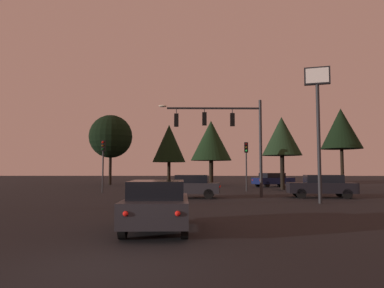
# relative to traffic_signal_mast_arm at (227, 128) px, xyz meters

# --- Properties ---
(ground_plane) EXTENTS (168.00, 168.00, 0.00)m
(ground_plane) POSITION_rel_traffic_signal_mast_arm_xyz_m (-3.73, 6.64, -4.71)
(ground_plane) COLOR black
(ground_plane) RESTS_ON ground
(traffic_signal_mast_arm) EXTENTS (7.13, 0.52, 6.69)m
(traffic_signal_mast_arm) POSITION_rel_traffic_signal_mast_arm_xyz_m (0.00, 0.00, 0.00)
(traffic_signal_mast_arm) COLOR #232326
(traffic_signal_mast_arm) RESTS_ON ground
(traffic_light_corner_left) EXTENTS (0.31, 0.36, 4.25)m
(traffic_light_corner_left) POSITION_rel_traffic_signal_mast_arm_xyz_m (2.19, 6.54, -1.70)
(traffic_light_corner_left) COLOR #232326
(traffic_light_corner_left) RESTS_ON ground
(traffic_light_corner_right) EXTENTS (0.33, 0.37, 4.27)m
(traffic_light_corner_right) POSITION_rel_traffic_signal_mast_arm_xyz_m (-9.74, 4.46, -1.69)
(traffic_light_corner_right) COLOR #232326
(traffic_light_corner_right) RESTS_ON ground
(car_nearside_lane) EXTENTS (2.02, 4.36, 1.52)m
(car_nearside_lane) POSITION_rel_traffic_signal_mast_arm_xyz_m (-3.27, -13.61, -3.92)
(car_nearside_lane) COLOR #232328
(car_nearside_lane) RESTS_ON ground
(car_crossing_left) EXTENTS (4.11, 2.08, 1.52)m
(car_crossing_left) POSITION_rel_traffic_signal_mast_arm_xyz_m (-2.52, -0.80, -3.92)
(car_crossing_left) COLOR #232328
(car_crossing_left) RESTS_ON ground
(car_crossing_right) EXTENTS (4.56, 2.13, 1.52)m
(car_crossing_right) POSITION_rel_traffic_signal_mast_arm_xyz_m (6.26, -0.39, -3.92)
(car_crossing_right) COLOR black
(car_crossing_right) RESTS_ON ground
(car_far_lane) EXTENTS (4.92, 3.71, 1.52)m
(car_far_lane) POSITION_rel_traffic_signal_mast_arm_xyz_m (6.28, 15.26, -3.92)
(car_far_lane) COLOR #0F1947
(car_far_lane) RESTS_ON ground
(store_sign_illuminated) EXTENTS (1.42, 0.62, 7.66)m
(store_sign_illuminated) POSITION_rel_traffic_signal_mast_arm_xyz_m (4.74, -4.57, 0.84)
(store_sign_illuminated) COLOR #232326
(store_sign_illuminated) RESTS_ON ground
(tree_behind_sign) EXTENTS (3.75, 3.75, 6.91)m
(tree_behind_sign) POSITION_rel_traffic_signal_mast_arm_xyz_m (5.98, 9.55, 0.32)
(tree_behind_sign) COLOR black
(tree_behind_sign) RESTS_ON ground
(tree_left_far) EXTENTS (3.60, 3.60, 7.38)m
(tree_left_far) POSITION_rel_traffic_signal_mast_arm_xyz_m (10.84, 7.58, 0.82)
(tree_left_far) COLOR black
(tree_left_far) RESTS_ON ground
(tree_center_horizon) EXTENTS (5.44, 5.44, 8.82)m
(tree_center_horizon) POSITION_rel_traffic_signal_mast_arm_xyz_m (-13.05, 20.62, 1.37)
(tree_center_horizon) COLOR black
(tree_center_horizon) RESTS_ON ground
(tree_right_cluster) EXTENTS (4.47, 4.47, 8.00)m
(tree_right_cluster) POSITION_rel_traffic_signal_mast_arm_xyz_m (-5.91, 23.97, 0.72)
(tree_right_cluster) COLOR black
(tree_right_cluster) RESTS_ON ground
(tree_lot_edge) EXTENTS (4.93, 4.93, 7.82)m
(tree_lot_edge) POSITION_rel_traffic_signal_mast_arm_xyz_m (-0.40, 18.70, 0.66)
(tree_lot_edge) COLOR black
(tree_lot_edge) RESTS_ON ground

